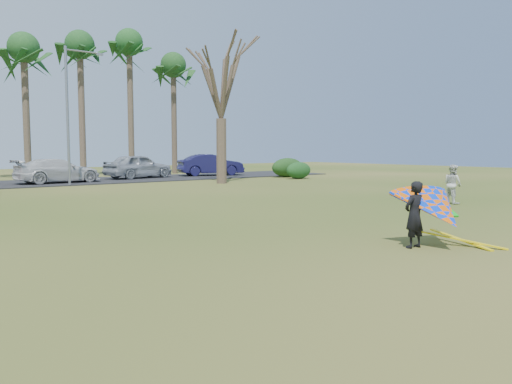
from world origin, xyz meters
TOP-DOWN VIEW (x-y plane):
  - ground at (0.00, 0.00)m, footprint 100.00×100.00m
  - parking_strip at (0.00, 25.00)m, footprint 46.00×7.00m
  - palm_6 at (2.00, 31.00)m, footprint 4.84×4.84m
  - palm_7 at (6.00, 31.00)m, footprint 4.84×4.84m
  - palm_8 at (10.00, 31.00)m, footprint 4.84×4.84m
  - palm_9 at (14.00, 31.00)m, footprint 4.84×4.84m
  - bare_tree_right at (10.00, 18.00)m, footprint 6.27×6.27m
  - streetlight at (2.16, 22.00)m, footprint 2.28×0.18m
  - hedge_near at (17.79, 20.52)m, footprint 2.90×1.31m
  - hedge_far at (16.98, 18.44)m, footprint 2.17×1.02m
  - car_3 at (1.98, 24.07)m, footprint 5.25×2.51m
  - car_4 at (7.97, 25.46)m, footprint 5.30×2.99m
  - car_5 at (13.94, 25.20)m, footprint 5.30×3.00m
  - pedestrian_a at (10.58, 2.93)m, footprint 0.78×0.89m
  - kite_flyer at (2.22, -1.48)m, footprint 2.13×2.39m

SIDE VIEW (x-z plane):
  - ground at x=0.00m, z-range 0.00..0.00m
  - parking_strip at x=0.00m, z-range 0.00..0.06m
  - hedge_far at x=16.98m, z-range 0.00..1.20m
  - hedge_near at x=17.79m, z-range 0.00..1.45m
  - pedestrian_a at x=10.58m, z-range 0.00..1.54m
  - car_3 at x=1.98m, z-range 0.06..1.54m
  - kite_flyer at x=2.22m, z-range -0.17..1.85m
  - car_5 at x=13.94m, z-range 0.06..1.71m
  - car_4 at x=7.97m, z-range 0.06..1.76m
  - streetlight at x=2.16m, z-range 0.46..8.46m
  - bare_tree_right at x=10.00m, z-range 1.96..11.17m
  - palm_6 at x=2.00m, z-range 3.75..14.59m
  - palm_9 at x=14.00m, z-range 3.75..14.59m
  - palm_7 at x=6.00m, z-range 4.08..15.62m
  - palm_8 at x=10.00m, z-range 4.40..16.64m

